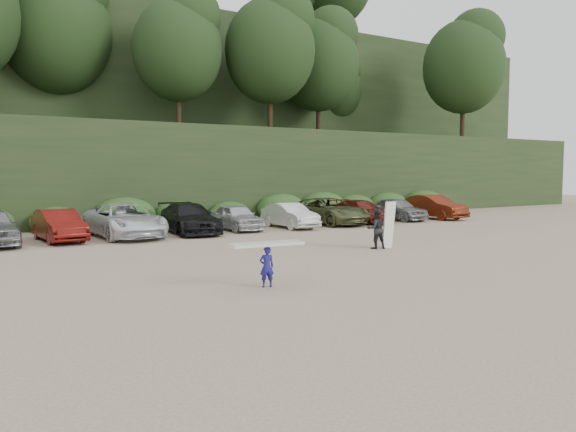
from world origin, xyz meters
TOP-DOWN VIEW (x-y plane):
  - ground at (0.00, 0.00)m, footprint 120.00×120.00m
  - hillside_backdrop at (-0.26, 35.93)m, footprint 90.00×41.50m
  - parked_cars at (-2.15, 10.08)m, footprint 39.47×6.05m
  - child_surfer at (-3.44, -3.49)m, footprint 2.09×0.79m
  - adult_surfer at (4.17, 0.72)m, footprint 1.28×0.82m

SIDE VIEW (x-z plane):
  - ground at x=0.00m, z-range 0.00..0.00m
  - parked_cars at x=-2.15m, z-range -0.05..1.56m
  - adult_surfer at x=4.17m, z-range -0.13..1.78m
  - child_surfer at x=-3.44m, z-range 0.22..1.45m
  - hillside_backdrop at x=-0.26m, z-range -2.78..25.22m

